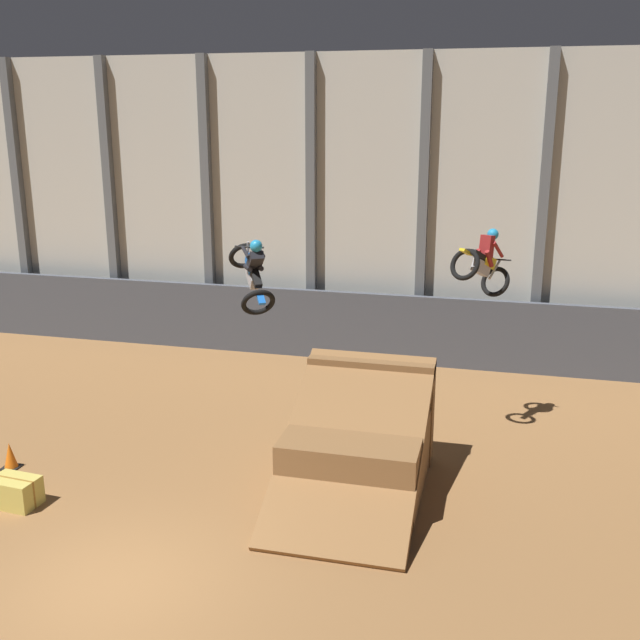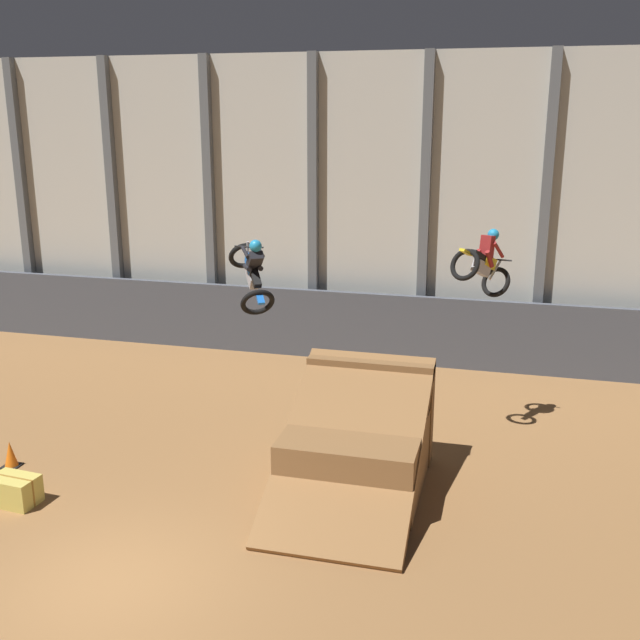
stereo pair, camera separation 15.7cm
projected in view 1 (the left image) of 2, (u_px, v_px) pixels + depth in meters
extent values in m
plane|color=olive|center=(113.00, 585.00, 12.05)|extent=(60.00, 60.00, 0.00)
cube|color=beige|center=(313.00, 208.00, 22.90)|extent=(32.00, 0.12, 9.07)
cube|color=slate|center=(19.00, 200.00, 25.08)|extent=(0.28, 0.28, 9.07)
cube|color=slate|center=(110.00, 203.00, 24.29)|extent=(0.28, 0.28, 9.07)
cube|color=slate|center=(207.00, 206.00, 23.50)|extent=(0.28, 0.28, 9.07)
cube|color=slate|center=(311.00, 209.00, 22.71)|extent=(0.28, 0.28, 9.07)
cube|color=slate|center=(423.00, 212.00, 21.92)|extent=(0.28, 0.28, 9.07)
cube|color=slate|center=(542.00, 216.00, 21.13)|extent=(0.28, 0.28, 9.07)
cube|color=#474C56|center=(307.00, 323.00, 23.16)|extent=(31.36, 0.20, 2.13)
cube|color=brown|center=(359.00, 453.00, 15.21)|extent=(2.67, 3.10, 1.35)
cube|color=brown|center=(371.00, 409.00, 16.30)|extent=(2.73, 0.50, 2.25)
cube|color=olive|center=(352.00, 446.00, 14.47)|extent=(2.73, 4.52, 2.43)
torus|color=black|center=(245.00, 256.00, 16.50)|extent=(0.88, 0.81, 0.67)
torus|color=black|center=(258.00, 302.00, 15.64)|extent=(0.88, 0.81, 0.67)
cube|color=#B7B7BC|center=(252.00, 276.00, 15.95)|extent=(0.47, 0.59, 0.52)
cube|color=blue|center=(252.00, 264.00, 15.91)|extent=(0.44, 0.53, 0.45)
cube|color=black|center=(256.00, 277.00, 15.65)|extent=(0.42, 0.53, 0.41)
cube|color=blue|center=(261.00, 298.00, 15.39)|extent=(0.30, 0.36, 0.25)
cylinder|color=#B7B7BC|center=(248.00, 254.00, 16.21)|extent=(0.14, 0.17, 0.55)
cylinder|color=black|center=(249.00, 247.00, 16.01)|extent=(0.66, 0.06, 0.04)
cube|color=black|center=(255.00, 261.00, 15.57)|extent=(0.51, 0.58, 0.45)
sphere|color=#2393CC|center=(256.00, 246.00, 15.39)|extent=(0.41, 0.44, 0.36)
cylinder|color=black|center=(248.00, 268.00, 15.76)|extent=(0.32, 0.42, 0.12)
cylinder|color=black|center=(259.00, 267.00, 15.83)|extent=(0.32, 0.42, 0.12)
cylinder|color=black|center=(246.00, 252.00, 15.65)|extent=(0.35, 0.49, 0.20)
cylinder|color=black|center=(261.00, 251.00, 15.75)|extent=(0.35, 0.49, 0.20)
torus|color=black|center=(495.00, 282.00, 17.42)|extent=(0.83, 0.72, 0.71)
torus|color=black|center=(465.00, 265.00, 16.40)|extent=(0.83, 0.72, 0.71)
cube|color=#B7B7BC|center=(481.00, 268.00, 16.88)|extent=(0.46, 0.60, 0.47)
cube|color=yellow|center=(487.00, 261.00, 17.01)|extent=(0.43, 0.53, 0.40)
cube|color=black|center=(479.00, 255.00, 16.72)|extent=(0.43, 0.56, 0.34)
cube|color=yellow|center=(466.00, 252.00, 16.34)|extent=(0.30, 0.37, 0.20)
cylinder|color=#B7B7BC|center=(495.00, 270.00, 17.30)|extent=(0.28, 0.40, 0.42)
cylinder|color=black|center=(497.00, 259.00, 17.28)|extent=(0.66, 0.11, 0.04)
cube|color=maroon|center=(487.00, 246.00, 16.87)|extent=(0.36, 0.35, 0.52)
sphere|color=#2393CC|center=(493.00, 234.00, 16.96)|extent=(0.40, 0.43, 0.34)
cylinder|color=maroon|center=(480.00, 257.00, 16.99)|extent=(0.25, 0.32, 0.42)
cylinder|color=maroon|center=(489.00, 259.00, 16.83)|extent=(0.25, 0.32, 0.42)
cylinder|color=maroon|center=(486.00, 248.00, 17.16)|extent=(0.29, 0.41, 0.42)
cylinder|color=maroon|center=(498.00, 250.00, 16.94)|extent=(0.29, 0.41, 0.42)
cube|color=black|center=(12.00, 467.00, 16.04)|extent=(0.36, 0.36, 0.03)
cone|color=orange|center=(10.00, 455.00, 15.96)|extent=(0.28, 0.28, 0.55)
cube|color=#CCB751|center=(15.00, 492.00, 14.46)|extent=(0.95, 0.68, 0.56)
cube|color=#996623|center=(15.00, 492.00, 14.46)|extent=(0.91, 0.12, 0.57)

